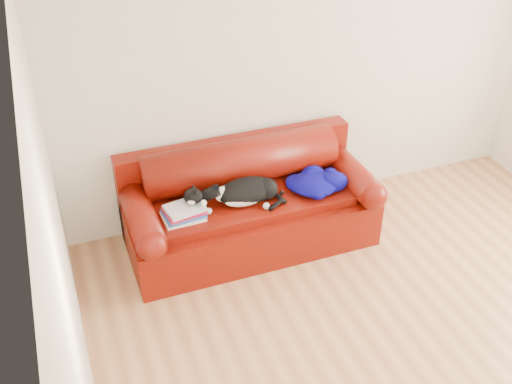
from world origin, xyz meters
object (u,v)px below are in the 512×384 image
at_px(cat, 246,192).
at_px(book_stack, 184,212).
at_px(blanket, 316,182).
at_px(sofa_base, 250,220).

bearing_deg(cat, book_stack, -163.60).
distance_m(cat, blanket, 0.63).
distance_m(sofa_base, cat, 0.38).
bearing_deg(book_stack, sofa_base, 11.33).
relative_size(sofa_base, book_stack, 6.31).
height_order(cat, blanket, cat).
bearing_deg(blanket, cat, 178.15).
relative_size(cat, blanket, 1.32).
xyz_separation_m(sofa_base, blanket, (0.56, -0.11, 0.33)).
bearing_deg(book_stack, cat, 3.04).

